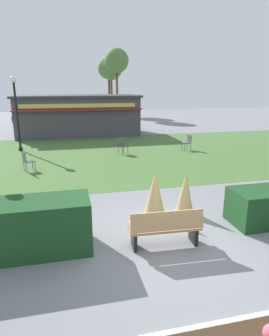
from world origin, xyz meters
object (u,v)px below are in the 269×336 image
at_px(parked_car_west_slot, 35,117).
at_px(park_bench, 165,228).
at_px(cafe_chair_center, 188,141).
at_px(tree_right_bg, 109,68).
at_px(cafe_chair_west, 122,145).
at_px(tree_left_bg, 117,61).
at_px(tree_center_bg, 111,69).
at_px(lamppost_far, 16,105).
at_px(cafe_chair_east, 27,160).
at_px(food_kiosk, 78,115).

bearing_deg(parked_car_west_slot, park_bench, -78.61).
xyz_separation_m(cafe_chair_center, tree_right_bg, (-1.13, 23.36, 5.29)).
bearing_deg(cafe_chair_west, tree_right_bg, 83.13).
bearing_deg(park_bench, parked_car_west_slot, 101.39).
bearing_deg(park_bench, cafe_chair_center, 64.20).
xyz_separation_m(tree_left_bg, tree_center_bg, (-0.13, 3.38, -0.70)).
height_order(lamppost_far, tree_right_bg, tree_right_bg).
height_order(lamppost_far, cafe_chair_east, lamppost_far).
distance_m(cafe_chair_center, tree_left_bg, 20.47).
distance_m(lamppost_far, tree_left_bg, 20.04).
height_order(food_kiosk, cafe_chair_west, food_kiosk).
bearing_deg(food_kiosk, cafe_chair_center, -51.40).
distance_m(parked_car_west_slot, tree_right_bg, 12.96).
bearing_deg(cafe_chair_east, tree_right_bg, 73.73).
bearing_deg(park_bench, cafe_chair_west, 85.04).
bearing_deg(park_bench, lamppost_far, 111.70).
bearing_deg(cafe_chair_west, parked_car_west_slot, 111.00).
bearing_deg(tree_right_bg, cafe_chair_east, -106.27).
xyz_separation_m(park_bench, cafe_chair_west, (0.85, 9.82, 0.05)).
height_order(lamppost_far, cafe_chair_west, lamppost_far).
xyz_separation_m(cafe_chair_west, cafe_chair_center, (3.97, 0.14, 0.00)).
distance_m(cafe_chair_west, tree_center_bg, 23.89).
bearing_deg(cafe_chair_center, lamppost_far, 168.21).
bearing_deg(tree_right_bg, cafe_chair_west, -96.87).
height_order(park_bench, lamppost_far, lamppost_far).
bearing_deg(parked_car_west_slot, cafe_chair_east, -86.10).
relative_size(food_kiosk, parked_car_west_slot, 2.20).
distance_m(cafe_chair_east, tree_left_bg, 24.25).
xyz_separation_m(park_bench, tree_center_bg, (3.94, 32.94, 5.23)).
height_order(park_bench, cafe_chair_center, park_bench).
xyz_separation_m(tree_right_bg, tree_center_bg, (0.25, -0.39, -0.11)).
xyz_separation_m(cafe_chair_center, tree_left_bg, (-0.75, 19.59, 5.89)).
height_order(tree_left_bg, tree_right_bg, tree_left_bg).
relative_size(parked_car_west_slot, tree_center_bg, 0.59).
height_order(cafe_chair_center, tree_right_bg, tree_right_bg).
height_order(cafe_chair_west, parked_car_west_slot, parked_car_west_slot).
height_order(lamppost_far, parked_car_west_slot, lamppost_far).
height_order(parked_car_west_slot, tree_left_bg, tree_left_bg).
xyz_separation_m(lamppost_far, cafe_chair_center, (9.58, -2.00, -2.11)).
distance_m(cafe_chair_center, tree_center_bg, 23.57).
bearing_deg(tree_center_bg, cafe_chair_west, -97.60).
bearing_deg(parked_car_west_slot, tree_center_bg, 40.08).
height_order(tree_left_bg, tree_center_bg, tree_left_bg).
distance_m(park_bench, lamppost_far, 13.06).
bearing_deg(parked_car_west_slot, lamppost_far, -88.54).
xyz_separation_m(lamppost_far, cafe_chair_east, (0.88, -4.55, -2.11)).
bearing_deg(tree_center_bg, lamppost_far, -112.53).
xyz_separation_m(lamppost_far, tree_center_bg, (8.70, 20.97, 3.07)).
relative_size(cafe_chair_center, tree_right_bg, 0.12).
height_order(park_bench, tree_center_bg, tree_center_bg).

